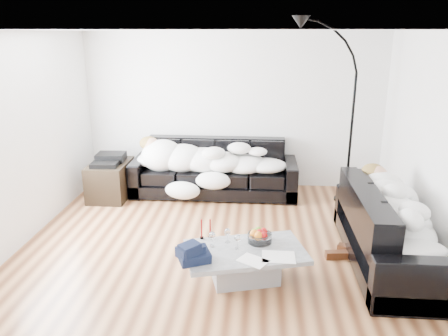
# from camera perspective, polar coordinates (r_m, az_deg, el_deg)

# --- Properties ---
(ground) EXTENTS (5.00, 5.00, 0.00)m
(ground) POSITION_cam_1_polar(r_m,az_deg,el_deg) (5.69, -0.25, -9.59)
(ground) COLOR brown
(ground) RESTS_ON ground
(wall_back) EXTENTS (5.00, 0.02, 2.60)m
(wall_back) POSITION_cam_1_polar(r_m,az_deg,el_deg) (7.43, 1.23, 7.47)
(wall_back) COLOR silver
(wall_back) RESTS_ON ground
(wall_left) EXTENTS (0.02, 4.50, 2.60)m
(wall_left) POSITION_cam_1_polar(r_m,az_deg,el_deg) (5.98, -24.92, 3.38)
(wall_left) COLOR silver
(wall_left) RESTS_ON ground
(wall_right) EXTENTS (0.02, 4.50, 2.60)m
(wall_right) POSITION_cam_1_polar(r_m,az_deg,el_deg) (5.61, 26.13, 2.36)
(wall_right) COLOR silver
(wall_right) RESTS_ON ground
(ceiling) EXTENTS (5.00, 5.00, 0.00)m
(ceiling) POSITION_cam_1_polar(r_m,az_deg,el_deg) (5.07, -0.29, 17.58)
(ceiling) COLOR white
(ceiling) RESTS_ON ground
(sofa_back) EXTENTS (2.68, 0.93, 0.88)m
(sofa_back) POSITION_cam_1_polar(r_m,az_deg,el_deg) (7.16, -1.28, -0.02)
(sofa_back) COLOR black
(sofa_back) RESTS_ON ground
(sofa_right) EXTENTS (0.93, 2.17, 0.88)m
(sofa_right) POSITION_cam_1_polar(r_m,az_deg,el_deg) (5.40, 21.13, -7.26)
(sofa_right) COLOR black
(sofa_right) RESTS_ON ground
(sleeper_back) EXTENTS (2.27, 0.78, 0.45)m
(sleeper_back) POSITION_cam_1_polar(r_m,az_deg,el_deg) (7.05, -1.33, 1.48)
(sleeper_back) COLOR white
(sleeper_back) RESTS_ON sofa_back
(sleeper_right) EXTENTS (0.79, 1.86, 0.45)m
(sleeper_right) POSITION_cam_1_polar(r_m,az_deg,el_deg) (5.32, 21.38, -5.22)
(sleeper_right) COLOR white
(sleeper_right) RESTS_ON sofa_right
(teal_cushion) EXTENTS (0.42, 0.38, 0.20)m
(teal_cushion) POSITION_cam_1_polar(r_m,az_deg,el_deg) (5.88, 19.12, -2.07)
(teal_cushion) COLOR #0D5C4E
(teal_cushion) RESTS_ON sofa_right
(coffee_table) EXTENTS (1.40, 1.04, 0.37)m
(coffee_table) POSITION_cam_1_polar(r_m,az_deg,el_deg) (4.82, 2.78, -12.53)
(coffee_table) COLOR #939699
(coffee_table) RESTS_ON ground
(fruit_bowl) EXTENTS (0.31, 0.31, 0.16)m
(fruit_bowl) POSITION_cam_1_polar(r_m,az_deg,el_deg) (4.86, 4.69, -8.74)
(fruit_bowl) COLOR white
(fruit_bowl) RESTS_ON coffee_table
(wine_glass_a) EXTENTS (0.09, 0.09, 0.16)m
(wine_glass_a) POSITION_cam_1_polar(r_m,az_deg,el_deg) (4.84, 0.45, -8.81)
(wine_glass_a) COLOR white
(wine_glass_a) RESTS_ON coffee_table
(wine_glass_b) EXTENTS (0.07, 0.07, 0.17)m
(wine_glass_b) POSITION_cam_1_polar(r_m,az_deg,el_deg) (4.75, -1.55, -9.29)
(wine_glass_b) COLOR white
(wine_glass_b) RESTS_ON coffee_table
(wine_glass_c) EXTENTS (0.07, 0.07, 0.16)m
(wine_glass_c) POSITION_cam_1_polar(r_m,az_deg,el_deg) (4.71, 1.77, -9.60)
(wine_glass_c) COLOR white
(wine_glass_c) RESTS_ON coffee_table
(candle_left) EXTENTS (0.05, 0.05, 0.23)m
(candle_left) POSITION_cam_1_polar(r_m,az_deg,el_deg) (4.91, -2.95, -7.99)
(candle_left) COLOR maroon
(candle_left) RESTS_ON coffee_table
(candle_right) EXTENTS (0.05, 0.05, 0.22)m
(candle_right) POSITION_cam_1_polar(r_m,az_deg,el_deg) (4.94, -1.82, -7.92)
(candle_right) COLOR maroon
(candle_right) RESTS_ON coffee_table
(newspaper_a) EXTENTS (0.34, 0.26, 0.01)m
(newspaper_a) POSITION_cam_1_polar(r_m,az_deg,el_deg) (4.61, 7.14, -11.42)
(newspaper_a) COLOR silver
(newspaper_a) RESTS_ON coffee_table
(newspaper_b) EXTENTS (0.36, 0.33, 0.01)m
(newspaper_b) POSITION_cam_1_polar(r_m,az_deg,el_deg) (4.52, 3.82, -11.95)
(newspaper_b) COLOR silver
(newspaper_b) RESTS_ON coffee_table
(navy_jacket) EXTENTS (0.41, 0.38, 0.16)m
(navy_jacket) POSITION_cam_1_polar(r_m,az_deg,el_deg) (4.44, -3.78, -10.28)
(navy_jacket) COLOR black
(navy_jacket) RESTS_ON coffee_table
(shoes) EXTENTS (0.47, 0.35, 0.10)m
(shoes) POSITION_cam_1_polar(r_m,az_deg,el_deg) (5.53, 15.18, -10.53)
(shoes) COLOR #472311
(shoes) RESTS_ON ground
(av_cabinet) EXTENTS (0.58, 0.85, 0.58)m
(av_cabinet) POSITION_cam_1_polar(r_m,az_deg,el_deg) (7.28, -14.58, -1.52)
(av_cabinet) COLOR black
(av_cabinet) RESTS_ON ground
(stereo) EXTENTS (0.46, 0.37, 0.13)m
(stereo) POSITION_cam_1_polar(r_m,az_deg,el_deg) (7.17, -14.80, 1.17)
(stereo) COLOR black
(stereo) RESTS_ON av_cabinet
(floor_lamp) EXTENTS (0.96, 0.68, 2.46)m
(floor_lamp) POSITION_cam_1_polar(r_m,az_deg,el_deg) (6.93, 16.35, 5.43)
(floor_lamp) COLOR black
(floor_lamp) RESTS_ON ground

